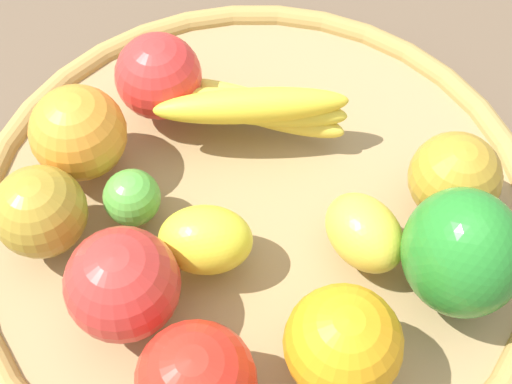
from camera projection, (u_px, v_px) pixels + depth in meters
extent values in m
plane|color=brown|center=(256.00, 228.00, 0.60)|extent=(2.40, 2.40, 0.00)
cylinder|color=#9C7F52|center=(256.00, 221.00, 0.59)|extent=(0.45, 0.45, 0.02)
torus|color=#A98645|center=(256.00, 213.00, 0.58)|extent=(0.46, 0.46, 0.02)
sphere|color=orange|center=(78.00, 133.00, 0.56)|extent=(0.10, 0.10, 0.08)
ellipsoid|color=yellow|center=(210.00, 243.00, 0.52)|extent=(0.09, 0.08, 0.05)
ellipsoid|color=yellow|center=(255.00, 107.00, 0.61)|extent=(0.16, 0.08, 0.03)
ellipsoid|color=yellow|center=(252.00, 107.00, 0.59)|extent=(0.15, 0.11, 0.03)
ellipsoid|color=yellow|center=(251.00, 106.00, 0.57)|extent=(0.13, 0.13, 0.03)
sphere|color=orange|center=(343.00, 344.00, 0.47)|extent=(0.11, 0.11, 0.08)
ellipsoid|color=#278329|center=(462.00, 253.00, 0.49)|extent=(0.11, 0.11, 0.10)
sphere|color=#B28828|center=(455.00, 178.00, 0.54)|extent=(0.09, 0.09, 0.07)
sphere|color=red|center=(158.00, 76.00, 0.60)|extent=(0.10, 0.10, 0.07)
sphere|color=#54AB3D|center=(132.00, 198.00, 0.55)|extent=(0.06, 0.06, 0.04)
sphere|color=#A7882A|center=(40.00, 212.00, 0.53)|extent=(0.10, 0.10, 0.07)
sphere|color=red|center=(196.00, 381.00, 0.46)|extent=(0.11, 0.11, 0.08)
sphere|color=red|center=(123.00, 284.00, 0.49)|extent=(0.11, 0.11, 0.08)
ellipsoid|color=yellow|center=(364.00, 233.00, 0.53)|extent=(0.08, 0.07, 0.05)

